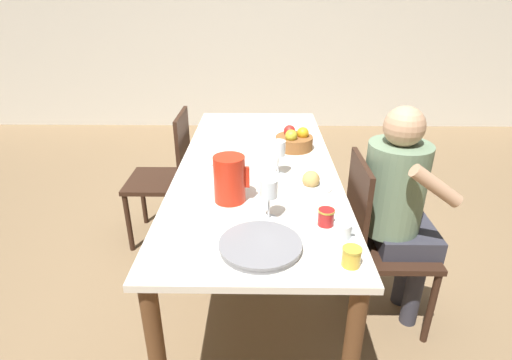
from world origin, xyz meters
name	(u,v)px	position (x,y,z in m)	size (l,w,h in m)	color
ground_plane	(257,271)	(0.00, 0.00, 0.00)	(20.00, 20.00, 0.00)	#7F6647
wall_back	(260,24)	(0.00, 3.17, 1.30)	(10.00, 0.06, 2.60)	beige
dining_table	(257,179)	(0.00, 0.00, 0.67)	(0.88, 2.10, 0.77)	silver
chair_person_side	(377,240)	(0.63, -0.37, 0.51)	(0.42, 0.42, 0.94)	#331E14
chair_opposite	(168,174)	(-0.63, 0.42, 0.51)	(0.42, 0.42, 0.94)	#331E14
person_seated	(399,201)	(0.72, -0.35, 0.72)	(0.39, 0.41, 1.20)	#33333D
red_pitcher	(229,179)	(-0.12, -0.44, 0.88)	(0.17, 0.15, 0.22)	red
wine_glass_water	(278,150)	(0.12, -0.14, 0.91)	(0.07, 0.07, 0.19)	white
wine_glass_juice	(269,191)	(0.06, -0.60, 0.90)	(0.07, 0.07, 0.19)	white
teacup_near_person	(342,232)	(0.35, -0.75, 0.79)	(0.12, 0.12, 0.07)	silver
serving_tray	(260,246)	(0.02, -0.83, 0.78)	(0.32, 0.32, 0.03)	gray
bread_plate	(311,182)	(0.28, -0.29, 0.79)	(0.22, 0.22, 0.09)	silver
jam_jar_amber	(352,256)	(0.35, -0.93, 0.81)	(0.07, 0.07, 0.07)	gold
jam_jar_red	(326,216)	(0.30, -0.65, 0.81)	(0.07, 0.07, 0.07)	#A81E1E
fruit_bowl	(294,141)	(0.23, 0.26, 0.82)	(0.23, 0.23, 0.14)	brown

